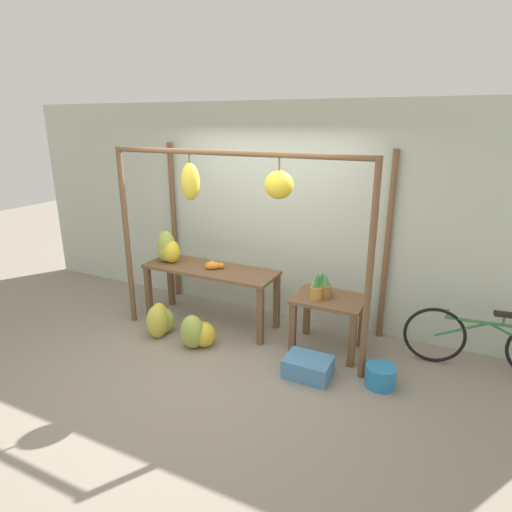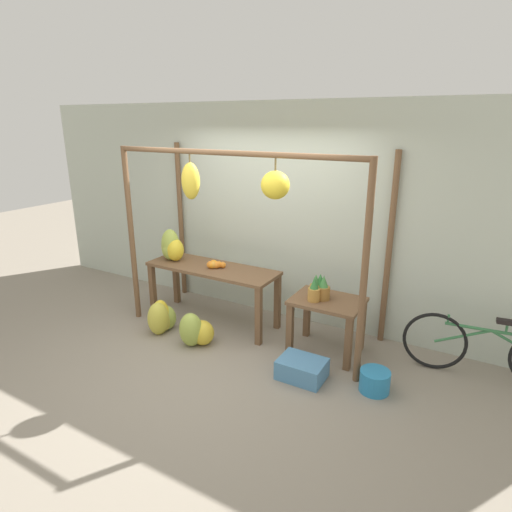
% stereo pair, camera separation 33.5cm
% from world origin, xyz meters
% --- Properties ---
extents(ground_plane, '(20.00, 20.00, 0.00)m').
position_xyz_m(ground_plane, '(0.00, 0.00, 0.00)').
color(ground_plane, gray).
extents(shop_wall_back, '(8.00, 0.08, 2.80)m').
position_xyz_m(shop_wall_back, '(0.00, 1.53, 1.40)').
color(shop_wall_back, '#B7C1B2').
rests_on(shop_wall_back, ground_plane).
extents(stall_awning, '(3.11, 1.16, 2.27)m').
position_xyz_m(stall_awning, '(0.04, 0.68, 1.60)').
color(stall_awning, brown).
rests_on(stall_awning, ground_plane).
extents(display_table_main, '(1.75, 0.59, 0.76)m').
position_xyz_m(display_table_main, '(-0.55, 0.85, 0.65)').
color(display_table_main, brown).
rests_on(display_table_main, ground_plane).
extents(display_table_side, '(0.78, 0.59, 0.65)m').
position_xyz_m(display_table_side, '(1.03, 0.84, 0.50)').
color(display_table_side, brown).
rests_on(display_table_side, ground_plane).
extents(banana_pile_on_table, '(0.44, 0.34, 0.42)m').
position_xyz_m(banana_pile_on_table, '(-1.19, 0.82, 0.94)').
color(banana_pile_on_table, yellow).
rests_on(banana_pile_on_table, display_table_main).
extents(orange_pile, '(0.22, 0.17, 0.10)m').
position_xyz_m(orange_pile, '(-0.49, 0.83, 0.81)').
color(orange_pile, orange).
rests_on(orange_pile, display_table_main).
extents(pineapple_cluster, '(0.24, 0.27, 0.28)m').
position_xyz_m(pineapple_cluster, '(0.93, 0.82, 0.77)').
color(pineapple_cluster, '#B27F38').
rests_on(pineapple_cluster, display_table_side).
extents(banana_pile_ground_left, '(0.36, 0.46, 0.42)m').
position_xyz_m(banana_pile_ground_left, '(-0.94, 0.27, 0.19)').
color(banana_pile_ground_left, gold).
rests_on(banana_pile_ground_left, ground_plane).
extents(banana_pile_ground_right, '(0.41, 0.39, 0.41)m').
position_xyz_m(banana_pile_ground_right, '(-0.35, 0.24, 0.17)').
color(banana_pile_ground_right, gold).
rests_on(banana_pile_ground_right, ground_plane).
extents(fruit_crate_white, '(0.48, 0.36, 0.21)m').
position_xyz_m(fruit_crate_white, '(1.02, 0.22, 0.10)').
color(fruit_crate_white, '#4C84B2').
rests_on(fruit_crate_white, ground_plane).
extents(blue_bucket, '(0.30, 0.30, 0.22)m').
position_xyz_m(blue_bucket, '(1.73, 0.36, 0.11)').
color(blue_bucket, teal).
rests_on(blue_bucket, ground_plane).
extents(parked_bicycle, '(1.65, 0.22, 0.69)m').
position_xyz_m(parked_bicycle, '(2.66, 1.14, 0.34)').
color(parked_bicycle, black).
rests_on(parked_bicycle, ground_plane).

